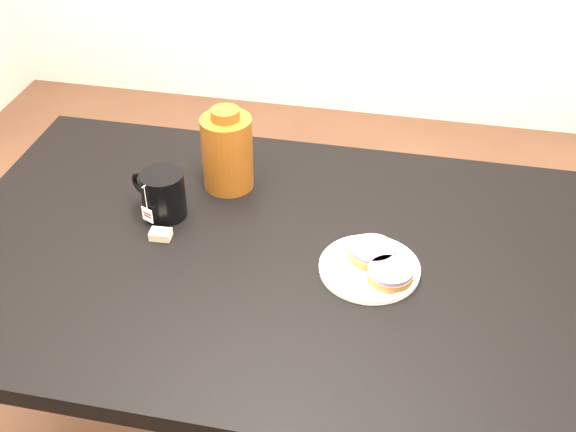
{
  "coord_description": "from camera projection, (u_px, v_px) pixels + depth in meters",
  "views": [
    {
      "loc": [
        0.27,
        -1.13,
        1.73
      ],
      "look_at": [
        0.03,
        0.05,
        0.81
      ],
      "focal_mm": 45.0,
      "sensor_mm": 36.0,
      "label": 1
    }
  ],
  "objects": [
    {
      "name": "bagel_package",
      "position": [
        227.0,
        151.0,
        1.66
      ],
      "size": [
        0.13,
        0.13,
        0.2
      ],
      "rotation": [
        0.0,
        0.0,
        -0.09
      ],
      "color": "#58290B",
      "rests_on": "table"
    },
    {
      "name": "plate",
      "position": [
        369.0,
        267.0,
        1.47
      ],
      "size": [
        0.21,
        0.21,
        0.02
      ],
      "color": "white",
      "rests_on": "table"
    },
    {
      "name": "teabag_pouch",
      "position": [
        161.0,
        234.0,
        1.55
      ],
      "size": [
        0.05,
        0.03,
        0.02
      ],
      "primitive_type": "cube",
      "rotation": [
        0.0,
        0.0,
        0.06
      ],
      "color": "#C6B793",
      "rests_on": "table"
    },
    {
      "name": "bagel_back",
      "position": [
        373.0,
        252.0,
        1.48
      ],
      "size": [
        0.12,
        0.12,
        0.03
      ],
      "color": "brown",
      "rests_on": "plate"
    },
    {
      "name": "bagel_front",
      "position": [
        390.0,
        274.0,
        1.42
      ],
      "size": [
        0.13,
        0.13,
        0.03
      ],
      "color": "brown",
      "rests_on": "plate"
    },
    {
      "name": "mug",
      "position": [
        163.0,
        194.0,
        1.59
      ],
      "size": [
        0.15,
        0.13,
        0.11
      ],
      "rotation": [
        0.0,
        0.0,
        -0.41
      ],
      "color": "black",
      "rests_on": "table"
    },
    {
      "name": "table",
      "position": [
        271.0,
        281.0,
        1.57
      ],
      "size": [
        1.4,
        0.9,
        0.75
      ],
      "color": "black",
      "rests_on": "ground_plane"
    }
  ]
}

